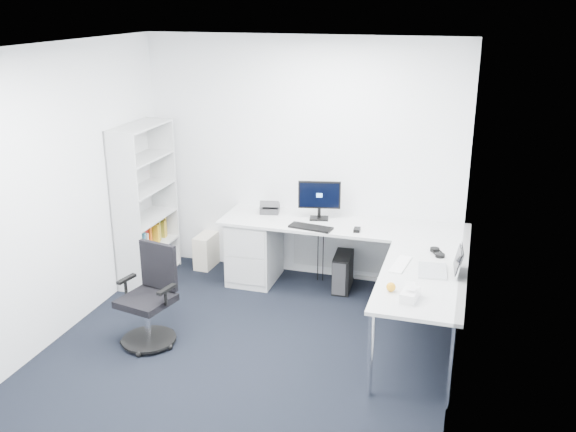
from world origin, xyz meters
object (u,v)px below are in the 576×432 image
(l_desk, at_px, (334,270))
(laptop, at_px, (433,258))
(task_chair, at_px, (146,298))
(monitor, at_px, (319,200))
(bookshelf, at_px, (145,204))

(l_desk, bearing_deg, laptop, -32.96)
(task_chair, xyz_separation_m, monitor, (1.19, 1.72, 0.52))
(l_desk, distance_m, laptop, 1.32)
(bookshelf, bearing_deg, l_desk, -1.32)
(laptop, bearing_deg, bookshelf, 162.44)
(bookshelf, height_order, task_chair, bookshelf)
(bookshelf, distance_m, task_chair, 1.58)
(task_chair, bearing_deg, l_desk, 53.47)
(task_chair, relative_size, laptop, 2.61)
(task_chair, height_order, monitor, monitor)
(l_desk, relative_size, task_chair, 2.82)
(monitor, bearing_deg, l_desk, -68.64)
(bookshelf, relative_size, laptop, 4.97)
(laptop, bearing_deg, l_desk, 142.03)
(task_chair, relative_size, monitor, 2.04)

